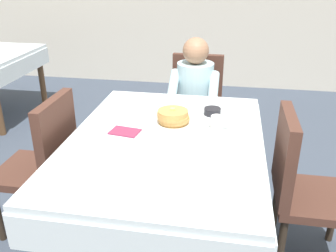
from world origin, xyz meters
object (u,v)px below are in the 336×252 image
chair_diner (196,102)px  breakfast_stack (173,116)px  dining_table_main (165,151)px  chair_right_side (300,182)px  knife_right_of_plate (203,128)px  cup_coffee (217,123)px  plate_breakfast (173,124)px  fork_left_of_plate (142,124)px  bowl_butter (212,111)px  spoon_near_edge (161,148)px  chair_left_side (45,158)px  diner_person (194,93)px

chair_diner → breakfast_stack: size_ratio=4.59×
chair_diner → dining_table_main: bearing=87.1°
chair_diner → chair_right_side: size_ratio=1.00×
breakfast_stack → knife_right_of_plate: (0.19, -0.02, -0.06)m
cup_coffee → plate_breakfast: bearing=177.4°
fork_left_of_plate → dining_table_main: bearing=-138.2°
plate_breakfast → knife_right_of_plate: size_ratio=1.40×
bowl_butter → spoon_near_edge: bearing=-114.1°
breakfast_stack → dining_table_main: bearing=-95.1°
dining_table_main → spoon_near_edge: size_ratio=10.16×
chair_diner → plate_breakfast: chair_diner is taller
cup_coffee → chair_left_side: bearing=-171.0°
chair_right_side → plate_breakfast: 0.81m
fork_left_of_plate → spoon_near_edge: (0.18, -0.30, 0.00)m
breakfast_stack → spoon_near_edge: (-0.01, -0.32, -0.06)m
fork_left_of_plate → knife_right_of_plate: (0.38, 0.00, 0.00)m
spoon_near_edge → dining_table_main: bearing=84.5°
bowl_butter → cup_coffee: bearing=-79.2°
knife_right_of_plate → spoon_near_edge: same height
cup_coffee → spoon_near_edge: cup_coffee is taller
dining_table_main → chair_diner: bearing=87.1°
chair_left_side → spoon_near_edge: bearing=-100.2°
dining_table_main → bowl_butter: bearing=58.5°
knife_right_of_plate → dining_table_main: bearing=129.7°
diner_person → chair_left_side: size_ratio=1.20×
diner_person → knife_right_of_plate: 0.87m
dining_table_main → diner_person: size_ratio=1.36×
diner_person → breakfast_stack: diner_person is taller
cup_coffee → knife_right_of_plate: (-0.08, -0.01, -0.04)m
chair_right_side → breakfast_stack: (-0.75, 0.18, 0.27)m
spoon_near_edge → chair_right_side: bearing=3.2°
dining_table_main → knife_right_of_plate: 0.27m
diner_person → fork_left_of_plate: (-0.24, -0.85, 0.07)m
chair_diner → diner_person: size_ratio=0.83×
breakfast_stack → fork_left_of_plate: (-0.19, -0.02, -0.06)m
chair_diner → chair_right_side: bearing=121.3°
chair_left_side → cup_coffee: bearing=-81.0°
knife_right_of_plate → chair_diner: bearing=9.5°
chair_right_side → knife_right_of_plate: bearing=-105.8°
cup_coffee → bowl_butter: bearing=100.8°
chair_right_side → chair_left_side: bearing=-90.0°
plate_breakfast → breakfast_stack: breakfast_stack is taller
cup_coffee → fork_left_of_plate: 0.47m
chair_diner → fork_left_of_plate: 1.06m
chair_diner → knife_right_of_plate: bearing=98.1°
diner_person → fork_left_of_plate: 0.89m
knife_right_of_plate → fork_left_of_plate: bearing=91.4°
breakfast_stack → spoon_near_edge: size_ratio=1.35×
chair_left_side → breakfast_stack: size_ratio=4.59×
plate_breakfast → breakfast_stack: size_ratio=1.38×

